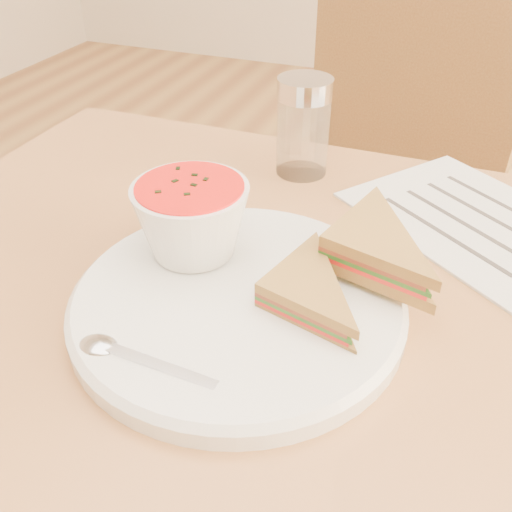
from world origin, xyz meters
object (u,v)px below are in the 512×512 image
at_px(soup_bowl, 192,223).
at_px(condiment_shaker, 303,127).
at_px(plate, 238,303).
at_px(chair_far, 357,210).

height_order(soup_bowl, condiment_shaker, condiment_shaker).
height_order(plate, soup_bowl, soup_bowl).
bearing_deg(plate, condiment_shaker, 95.94).
height_order(chair_far, soup_bowl, chair_far).
xyz_separation_m(soup_bowl, condiment_shaker, (0.03, 0.24, 0.01)).
relative_size(plate, condiment_shaker, 2.46).
distance_m(plate, condiment_shaker, 0.29).
bearing_deg(chair_far, soup_bowl, 98.56).
bearing_deg(chair_far, condiment_shaker, 100.55).
relative_size(chair_far, condiment_shaker, 8.18).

